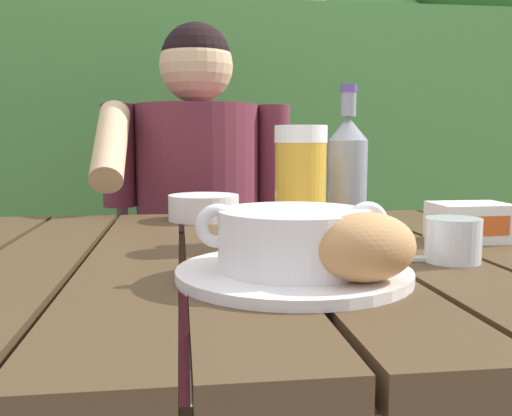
% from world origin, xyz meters
% --- Properties ---
extents(dining_table, '(1.18, 0.87, 0.73)m').
position_xyz_m(dining_table, '(0.00, 0.00, 0.63)').
color(dining_table, '#46331E').
rests_on(dining_table, ground_plane).
extents(hedge_backdrop, '(3.85, 0.88, 2.14)m').
position_xyz_m(hedge_backdrop, '(0.20, 1.70, 0.96)').
color(hedge_backdrop, '#447B39').
rests_on(hedge_backdrop, ground_plane).
extents(chair_near_diner, '(0.49, 0.45, 0.95)m').
position_xyz_m(chair_near_diner, '(-0.02, 0.88, 0.47)').
color(chair_near_diner, '#412C28').
rests_on(chair_near_diner, ground_plane).
extents(person_eating, '(0.48, 0.47, 1.19)m').
position_xyz_m(person_eating, '(-0.02, 0.67, 0.70)').
color(person_eating, maroon).
rests_on(person_eating, ground_plane).
extents(serving_plate, '(0.27, 0.27, 0.01)m').
position_xyz_m(serving_plate, '(0.06, -0.16, 0.74)').
color(serving_plate, white).
rests_on(serving_plate, dining_table).
extents(soup_bowl, '(0.22, 0.17, 0.08)m').
position_xyz_m(soup_bowl, '(0.06, -0.16, 0.78)').
color(soup_bowl, white).
rests_on(soup_bowl, serving_plate).
extents(bread_roll, '(0.13, 0.11, 0.07)m').
position_xyz_m(bread_roll, '(0.12, -0.23, 0.78)').
color(bread_roll, tan).
rests_on(bread_roll, serving_plate).
extents(beer_glass, '(0.08, 0.08, 0.18)m').
position_xyz_m(beer_glass, '(0.11, 0.04, 0.82)').
color(beer_glass, gold).
rests_on(beer_glass, dining_table).
extents(beer_bottle, '(0.06, 0.06, 0.25)m').
position_xyz_m(beer_bottle, '(0.20, 0.11, 0.83)').
color(beer_bottle, gray).
rests_on(beer_bottle, dining_table).
extents(water_glass_small, '(0.07, 0.07, 0.06)m').
position_xyz_m(water_glass_small, '(0.28, -0.10, 0.76)').
color(water_glass_small, silver).
rests_on(water_glass_small, dining_table).
extents(butter_tub, '(0.12, 0.09, 0.06)m').
position_xyz_m(butter_tub, '(0.38, 0.04, 0.76)').
color(butter_tub, white).
rests_on(butter_tub, dining_table).
extents(table_knife, '(0.15, 0.02, 0.01)m').
position_xyz_m(table_knife, '(0.21, -0.09, 0.74)').
color(table_knife, silver).
rests_on(table_knife, dining_table).
extents(diner_bowl, '(0.14, 0.14, 0.05)m').
position_xyz_m(diner_bowl, '(-0.02, 0.34, 0.76)').
color(diner_bowl, white).
rests_on(diner_bowl, dining_table).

